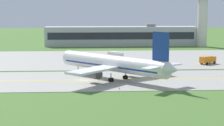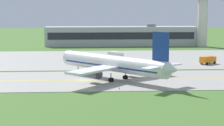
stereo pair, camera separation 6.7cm
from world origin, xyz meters
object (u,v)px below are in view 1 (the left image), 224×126
service_truck_baggage (208,60)px  service_truck_catering (116,55)px  service_truck_fuel (90,58)px  airplane_lead (114,64)px  control_tower (203,11)px

service_truck_baggage → service_truck_catering: 31.78m
service_truck_fuel → service_truck_baggage: bearing=-8.7°
airplane_lead → control_tower: bearing=61.7°
airplane_lead → service_truck_fuel: bearing=100.2°
service_truck_baggage → airplane_lead: bearing=-139.9°
airplane_lead → service_truck_baggage: airplane_lead is taller
service_truck_baggage → control_tower: 61.81m
service_truck_baggage → service_truck_fuel: size_ratio=1.01×
service_truck_catering → control_tower: size_ratio=0.22×
service_truck_fuel → service_truck_catering: (9.00, 8.72, 0.00)m
service_truck_catering → control_tower: 62.84m
airplane_lead → service_truck_catering: bearing=85.5°
service_truck_baggage → control_tower: size_ratio=0.23×
airplane_lead → control_tower: 97.16m
service_truck_baggage → service_truck_fuel: (-37.32, 5.70, 0.00)m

